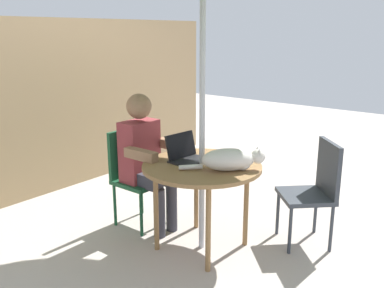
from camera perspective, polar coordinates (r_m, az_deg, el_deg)
name	(u,v)px	position (r m, az deg, el deg)	size (l,w,h in m)	color
ground_plane	(201,247)	(3.63, 1.27, -13.60)	(14.00, 14.00, 0.00)	#ADA399
fence_back	(47,108)	(4.83, -18.82, 4.60)	(5.06, 0.08, 1.87)	tan
patio_table	(202,172)	(3.37, 1.33, -3.82)	(0.94, 0.94, 0.72)	olive
chair_occupied	(134,170)	(3.91, -7.82, -3.44)	(0.40, 0.40, 0.88)	#194C2D
chair_empty	(316,185)	(3.65, 16.30, -5.32)	(0.57, 0.57, 0.88)	#33383F
person_seated	(145,155)	(3.76, -6.26, -1.45)	(0.48, 0.48, 1.22)	maroon
laptop	(185,153)	(3.44, -0.89, -1.19)	(0.32, 0.28, 0.21)	black
cat	(232,160)	(3.20, 5.32, -2.11)	(0.46, 0.52, 0.17)	silver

